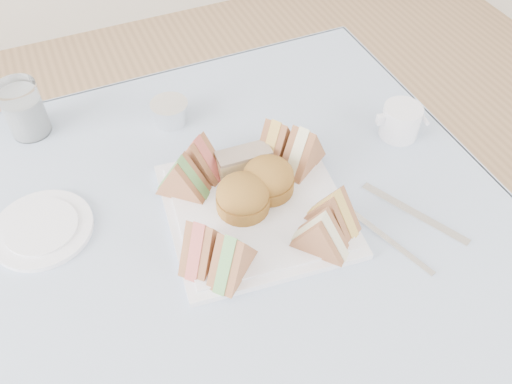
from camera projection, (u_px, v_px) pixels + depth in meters
name	position (u px, v px, depth m)	size (l,w,h in m)	color
table	(228.00, 370.00, 1.11)	(0.90, 0.90, 0.74)	brown
tablecloth	(218.00, 268.00, 0.83)	(1.02, 1.02, 0.01)	#A1B0C2
serving_plate	(256.00, 210.00, 0.89)	(0.29, 0.29, 0.01)	white
sandwich_fl_a	(201.00, 240.00, 0.79)	(0.09, 0.04, 0.08)	#9B6342
sandwich_fl_b	(232.00, 254.00, 0.78)	(0.09, 0.04, 0.08)	#9B6342
sandwich_fr_a	(334.00, 209.00, 0.84)	(0.09, 0.04, 0.08)	#9B6342
sandwich_fr_b	(321.00, 232.00, 0.80)	(0.09, 0.04, 0.08)	#9B6342
sandwich_bl_a	(182.00, 175.00, 0.88)	(0.09, 0.04, 0.08)	#9B6342
sandwich_bl_b	(198.00, 155.00, 0.91)	(0.09, 0.04, 0.08)	#9B6342
sandwich_br_a	(303.00, 147.00, 0.92)	(0.10, 0.04, 0.09)	#9B6342
sandwich_br_b	(276.00, 139.00, 0.94)	(0.09, 0.04, 0.08)	#9B6342
scone_left	(243.00, 196.00, 0.86)	(0.09, 0.09, 0.06)	olive
scone_right	(268.00, 178.00, 0.89)	(0.09, 0.09, 0.06)	olive
pastry_slice	(244.00, 161.00, 0.93)	(0.09, 0.04, 0.04)	beige
side_plate	(42.00, 229.00, 0.87)	(0.16, 0.16, 0.01)	white
water_glass	(24.00, 109.00, 0.99)	(0.07, 0.07, 0.11)	white
tea_strainer	(170.00, 113.00, 1.03)	(0.07, 0.07, 0.04)	white
knife	(414.00, 213.00, 0.89)	(0.02, 0.19, 0.00)	white
fork	(386.00, 238.00, 0.86)	(0.01, 0.18, 0.00)	white
creamer_jug	(401.00, 121.00, 1.00)	(0.07, 0.07, 0.06)	white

